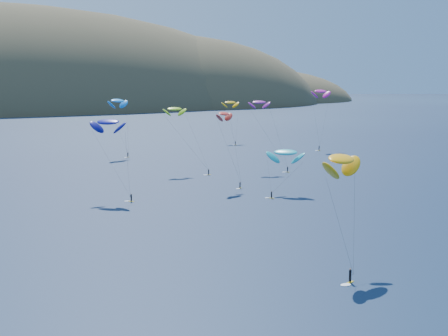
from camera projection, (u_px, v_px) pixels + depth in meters
island at (23, 119)px, 577.77m from camera, size 730.00×300.00×210.00m
kitesurfer_2 at (341, 159)px, 92.70m from camera, size 10.18×12.16×18.76m
kitesurfer_3 at (175, 109)px, 185.10m from camera, size 9.87×13.15×20.67m
kitesurfer_4 at (118, 101)px, 221.43m from camera, size 9.83×10.24×22.23m
kitesurfer_5 at (285, 152)px, 151.73m from camera, size 11.99×9.85×12.51m
kitesurfer_6 at (259, 102)px, 189.34m from camera, size 8.41×12.57×22.34m
kitesurfer_8 at (321, 91)px, 243.14m from camera, size 9.38×7.94×24.99m
kitesurfer_9 at (224, 114)px, 160.15m from camera, size 7.09×8.69×20.62m
kitesurfer_10 at (108, 122)px, 145.35m from camera, size 8.96×13.18×20.27m
kitesurfer_11 at (230, 102)px, 268.31m from camera, size 8.58×14.27×19.33m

